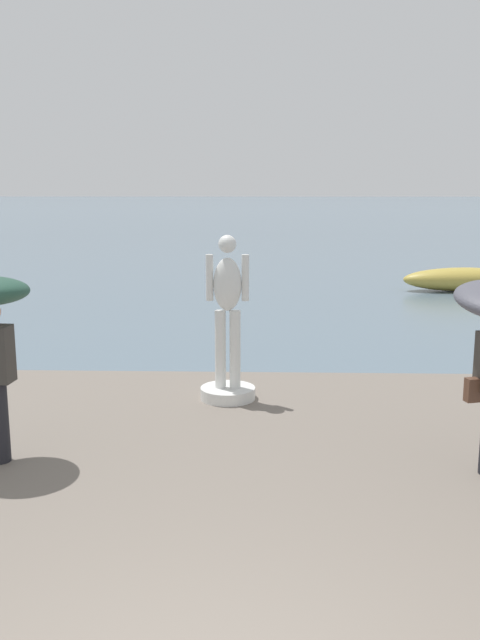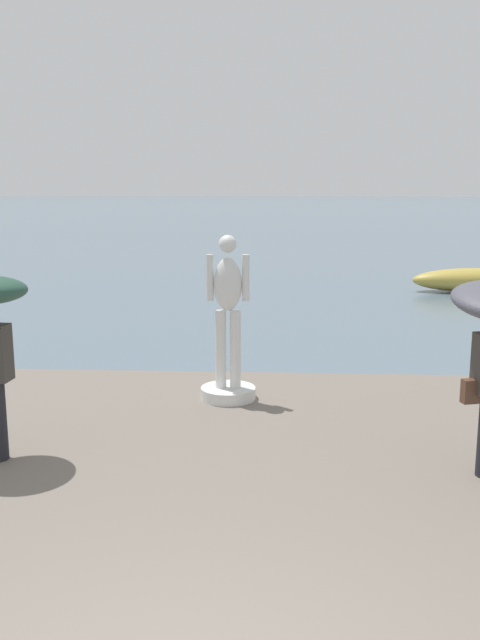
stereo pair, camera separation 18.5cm
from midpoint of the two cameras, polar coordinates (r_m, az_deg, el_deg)
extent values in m
plane|color=slate|center=(43.05, 2.53, 6.74)|extent=(400.00, 400.00, 0.00)
cube|color=#70665B|center=(6.01, -1.00, -19.72)|extent=(7.53, 10.44, 0.40)
cylinder|color=silver|center=(9.43, -0.43, -6.15)|extent=(0.76, 0.76, 0.16)
cylinder|color=silver|center=(9.27, -1.06, -2.48)|extent=(0.15, 0.15, 1.08)
cylinder|color=silver|center=(9.26, 0.18, -2.49)|extent=(0.15, 0.15, 1.08)
ellipsoid|color=silver|center=(9.09, -0.45, 3.03)|extent=(0.38, 0.26, 0.72)
sphere|color=silver|center=(9.03, -0.45, 6.41)|extent=(0.24, 0.24, 0.24)
cylinder|color=silver|center=(9.10, -1.96, 3.59)|extent=(0.10, 0.10, 0.62)
cylinder|color=silver|center=(9.07, 1.07, 3.57)|extent=(0.10, 0.10, 0.62)
cube|color=#513323|center=(7.12, 19.56, -5.66)|extent=(0.20, 0.14, 0.24)
ellipsoid|color=#B2993D|center=(22.85, 19.30, 3.20)|extent=(3.98, 1.34, 0.75)
camera|label=1|loc=(0.09, -89.41, 0.12)|focal=38.05mm
camera|label=2|loc=(0.09, 90.59, -0.12)|focal=38.05mm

